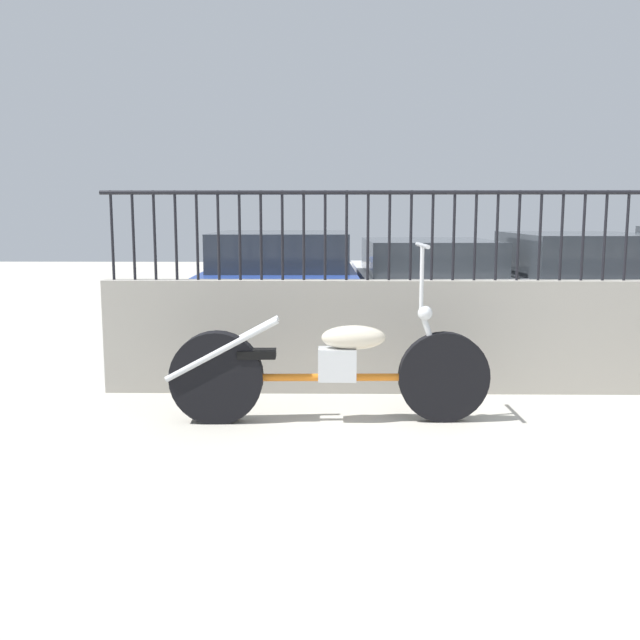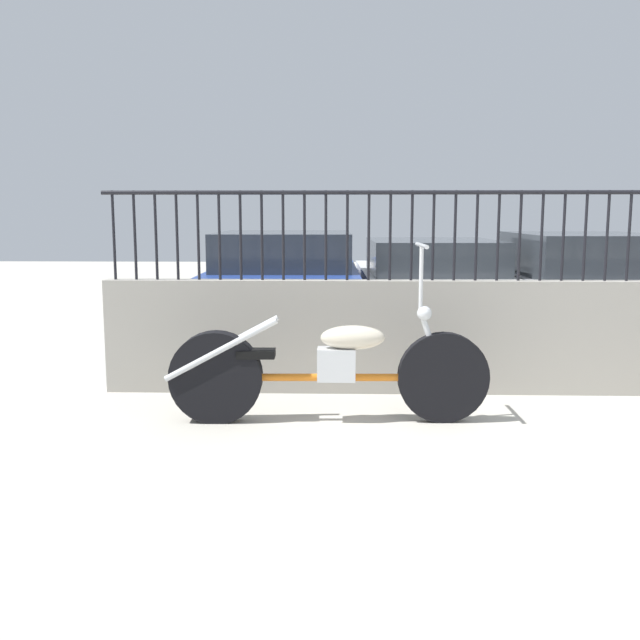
{
  "view_description": "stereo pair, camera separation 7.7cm",
  "coord_description": "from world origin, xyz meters",
  "px_view_note": "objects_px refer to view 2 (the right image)",
  "views": [
    {
      "loc": [
        -2.13,
        -2.89,
        1.54
      ],
      "look_at": [
        -2.21,
        2.73,
        0.7
      ],
      "focal_mm": 40.0,
      "sensor_mm": 36.0,
      "label": 1
    },
    {
      "loc": [
        -2.05,
        -2.89,
        1.54
      ],
      "look_at": [
        -2.21,
        2.73,
        0.7
      ],
      "focal_mm": 40.0,
      "sensor_mm": 36.0,
      "label": 2
    }
  ],
  "objects_px": {
    "car_white": "(430,286)",
    "car_silver": "(578,286)",
    "motorcycle_orange": "(311,369)",
    "car_blue": "(286,285)"
  },
  "relations": [
    {
      "from": "motorcycle_orange",
      "to": "car_silver",
      "type": "distance_m",
      "value": 4.82
    },
    {
      "from": "car_blue",
      "to": "car_silver",
      "type": "height_order",
      "value": "car_blue"
    },
    {
      "from": "car_white",
      "to": "car_silver",
      "type": "distance_m",
      "value": 1.8
    },
    {
      "from": "motorcycle_orange",
      "to": "car_white",
      "type": "height_order",
      "value": "motorcycle_orange"
    },
    {
      "from": "motorcycle_orange",
      "to": "car_white",
      "type": "xyz_separation_m",
      "value": [
        1.36,
        3.94,
        0.23
      ]
    },
    {
      "from": "motorcycle_orange",
      "to": "car_white",
      "type": "bearing_deg",
      "value": 69.52
    },
    {
      "from": "car_white",
      "to": "motorcycle_orange",
      "type": "bearing_deg",
      "value": 159.7
    },
    {
      "from": "motorcycle_orange",
      "to": "car_silver",
      "type": "relative_size",
      "value": 0.54
    },
    {
      "from": "car_blue",
      "to": "car_silver",
      "type": "xyz_separation_m",
      "value": [
        3.59,
        0.15,
        -0.02
      ]
    },
    {
      "from": "car_white",
      "to": "car_silver",
      "type": "relative_size",
      "value": 0.91
    }
  ]
}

